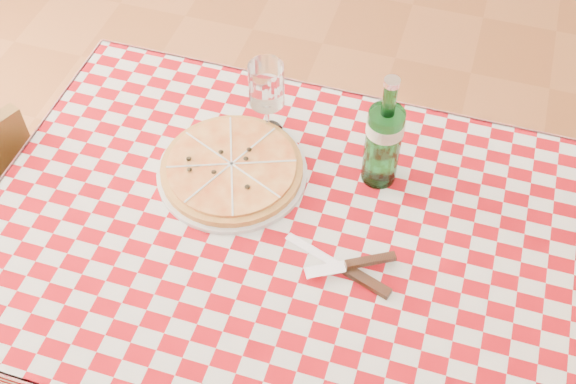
{
  "coord_description": "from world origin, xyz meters",
  "views": [
    {
      "loc": [
        0.26,
        -0.83,
        1.98
      ],
      "look_at": [
        -0.02,
        0.06,
        0.82
      ],
      "focal_mm": 45.0,
      "sensor_mm": 36.0,
      "label": 1
    }
  ],
  "objects_px": {
    "pizza_plate": "(232,168)",
    "wine_glass": "(267,101)",
    "dining_table": "(289,260)",
    "water_bottle": "(385,132)"
  },
  "relations": [
    {
      "from": "water_bottle",
      "to": "wine_glass",
      "type": "height_order",
      "value": "water_bottle"
    },
    {
      "from": "dining_table",
      "to": "wine_glass",
      "type": "xyz_separation_m",
      "value": [
        -0.13,
        0.26,
        0.2
      ]
    },
    {
      "from": "pizza_plate",
      "to": "wine_glass",
      "type": "xyz_separation_m",
      "value": [
        0.03,
        0.15,
        0.08
      ]
    },
    {
      "from": "pizza_plate",
      "to": "water_bottle",
      "type": "relative_size",
      "value": 1.17
    },
    {
      "from": "water_bottle",
      "to": "wine_glass",
      "type": "distance_m",
      "value": 0.28
    },
    {
      "from": "dining_table",
      "to": "water_bottle",
      "type": "distance_m",
      "value": 0.35
    },
    {
      "from": "dining_table",
      "to": "wine_glass",
      "type": "relative_size",
      "value": 5.99
    },
    {
      "from": "pizza_plate",
      "to": "wine_glass",
      "type": "bearing_deg",
      "value": 76.48
    },
    {
      "from": "water_bottle",
      "to": "wine_glass",
      "type": "relative_size",
      "value": 1.42
    },
    {
      "from": "pizza_plate",
      "to": "dining_table",
      "type": "bearing_deg",
      "value": -35.27
    }
  ]
}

